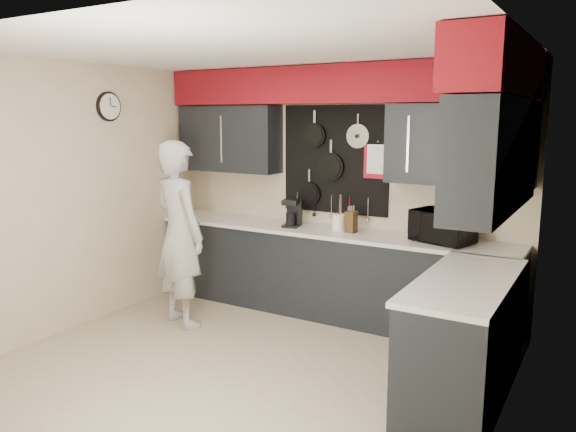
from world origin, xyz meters
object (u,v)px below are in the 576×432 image
Objects in this scene: knife_block at (351,222)px; person at (180,234)px; coffee_maker at (292,212)px; microwave at (442,226)px; utensil_crock at (338,222)px.

knife_block is 1.72m from person.
knife_block is 0.67m from coffee_maker.
coffee_maker is (-1.59, -0.05, 0.00)m from microwave.
microwave is 2.48× the size of knife_block.
utensil_crock is at bearing -164.17° from microwave.
person is at bearing -140.20° from microwave.
knife_block is 0.17m from utensil_crock.
knife_block is 0.12× the size of person.
knife_block is 1.28× the size of utensil_crock.
microwave reaches higher than coffee_maker.
microwave is 1.59m from coffee_maker.
utensil_crock is (-0.16, 0.04, -0.02)m from knife_block.
microwave is 1.82× the size of coffee_maker.
person reaches higher than knife_block.
person is (-1.26, -1.01, -0.08)m from utensil_crock.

